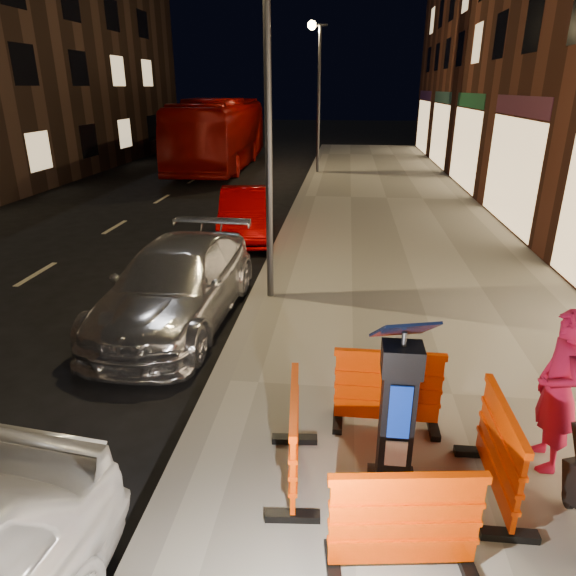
# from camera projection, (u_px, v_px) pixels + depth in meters

# --- Properties ---
(ground_plane) EXTENTS (120.00, 120.00, 0.00)m
(ground_plane) POSITION_uv_depth(u_px,v_px,m) (220.00, 390.00, 6.83)
(ground_plane) COLOR black
(ground_plane) RESTS_ON ground
(sidewalk) EXTENTS (6.00, 60.00, 0.15)m
(sidewalk) POSITION_uv_depth(u_px,v_px,m) (452.00, 399.00, 6.49)
(sidewalk) COLOR gray
(sidewalk) RESTS_ON ground
(kerb) EXTENTS (0.30, 60.00, 0.15)m
(kerb) POSITION_uv_depth(u_px,v_px,m) (220.00, 385.00, 6.80)
(kerb) COLOR slate
(kerb) RESTS_ON ground
(parking_kiosk) EXTENTS (0.56, 0.56, 1.70)m
(parking_kiosk) POSITION_uv_depth(u_px,v_px,m) (398.00, 411.00, 4.68)
(parking_kiosk) COLOR black
(parking_kiosk) RESTS_ON sidewalk
(barrier_front) EXTENTS (1.27, 0.66, 0.95)m
(barrier_front) POSITION_uv_depth(u_px,v_px,m) (404.00, 524.00, 3.94)
(barrier_front) COLOR #F23C00
(barrier_front) RESTS_ON sidewalk
(barrier_back) EXTENTS (1.22, 0.51, 0.95)m
(barrier_back) POSITION_uv_depth(u_px,v_px,m) (387.00, 389.00, 5.70)
(barrier_back) COLOR #F23C00
(barrier_back) RESTS_ON sidewalk
(barrier_kerbside) EXTENTS (0.60, 1.25, 0.95)m
(barrier_kerbside) POSITION_uv_depth(u_px,v_px,m) (294.00, 437.00, 4.92)
(barrier_kerbside) COLOR #F23C00
(barrier_kerbside) RESTS_ON sidewalk
(barrier_bldgside) EXTENTS (0.52, 1.22, 0.95)m
(barrier_bldgside) POSITION_uv_depth(u_px,v_px,m) (499.00, 452.00, 4.72)
(barrier_bldgside) COLOR #F23C00
(barrier_bldgside) RESTS_ON sidewalk
(car_silver) EXTENTS (2.07, 4.66, 1.33)m
(car_silver) POSITION_uv_depth(u_px,v_px,m) (180.00, 320.00, 8.86)
(car_silver) COLOR silver
(car_silver) RESTS_ON ground
(car_red) EXTENTS (1.93, 4.01, 1.27)m
(car_red) POSITION_uv_depth(u_px,v_px,m) (247.00, 237.00, 13.80)
(car_red) COLOR #AC0101
(car_red) RESTS_ON ground
(bus_doubledecker) EXTENTS (3.15, 11.81, 3.27)m
(bus_doubledecker) POSITION_uv_depth(u_px,v_px,m) (222.00, 167.00, 25.75)
(bus_doubledecker) COLOR #900603
(bus_doubledecker) RESTS_ON ground
(man) EXTENTS (0.41, 0.63, 1.71)m
(man) POSITION_uv_depth(u_px,v_px,m) (558.00, 390.00, 4.99)
(man) COLOR #AA123B
(man) RESTS_ON sidewalk
(street_lamp_mid) EXTENTS (0.12, 0.12, 6.00)m
(street_lamp_mid) POSITION_uv_depth(u_px,v_px,m) (268.00, 127.00, 8.43)
(street_lamp_mid) COLOR #3F3F44
(street_lamp_mid) RESTS_ON sidewalk
(street_lamp_far) EXTENTS (0.12, 0.12, 6.00)m
(street_lamp_far) POSITION_uv_depth(u_px,v_px,m) (319.00, 102.00, 22.31)
(street_lamp_far) COLOR #3F3F44
(street_lamp_far) RESTS_ON sidewalk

